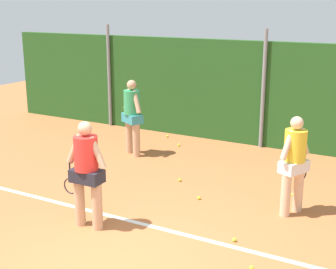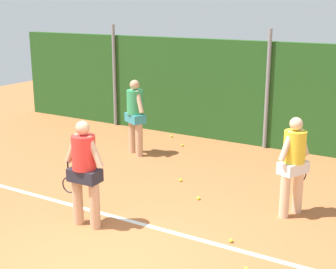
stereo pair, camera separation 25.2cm
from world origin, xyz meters
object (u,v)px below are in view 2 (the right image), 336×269
object	(u,v)px
player_foreground_near	(84,168)
tennis_ball_1	(171,136)
player_backcourt_far	(135,113)
tennis_ball_9	(182,145)
tennis_ball_3	(231,241)
tennis_ball_8	(294,196)
tennis_ball_5	(198,198)
tennis_ball_7	(181,180)
tennis_ball_6	(246,269)
player_midcourt	(294,161)

from	to	relation	value
player_foreground_near	tennis_ball_1	bearing A→B (deg)	-75.92
player_backcourt_far	tennis_ball_9	distance (m)	1.70
tennis_ball_3	tennis_ball_8	world-z (taller)	same
tennis_ball_5	tennis_ball_7	xyz separation A→B (m)	(-0.78, 0.69, 0.00)
tennis_ball_7	player_backcourt_far	bearing A→B (deg)	149.75
tennis_ball_5	tennis_ball_7	world-z (taller)	same
player_backcourt_far	tennis_ball_6	bearing A→B (deg)	167.71
tennis_ball_7	player_foreground_near	bearing A→B (deg)	-97.19
player_backcourt_far	tennis_ball_9	size ratio (longest dim) A/B	28.28
tennis_ball_1	tennis_ball_8	distance (m)	4.97
tennis_ball_5	player_midcourt	bearing A→B (deg)	8.22
tennis_ball_9	tennis_ball_3	bearing A→B (deg)	-52.56
tennis_ball_1	tennis_ball_3	size ratio (longest dim) A/B	1.00
tennis_ball_3	player_midcourt	bearing A→B (deg)	72.36
player_foreground_near	tennis_ball_9	xyz separation A→B (m)	(-0.91, 4.95, -0.99)
tennis_ball_5	tennis_ball_9	size ratio (longest dim) A/B	1.00
player_backcourt_far	tennis_ball_7	distance (m)	2.43
tennis_ball_7	tennis_ball_9	size ratio (longest dim) A/B	1.00
player_backcourt_far	tennis_ball_7	size ratio (longest dim) A/B	28.28
player_foreground_near	tennis_ball_9	bearing A→B (deg)	-81.55
player_midcourt	tennis_ball_5	xyz separation A→B (m)	(-1.71, -0.25, -0.97)
player_backcourt_far	tennis_ball_3	size ratio (longest dim) A/B	28.28
player_foreground_near	tennis_ball_6	size ratio (longest dim) A/B	27.69
tennis_ball_5	tennis_ball_8	bearing A→B (deg)	34.18
tennis_ball_3	tennis_ball_9	world-z (taller)	same
tennis_ball_5	tennis_ball_1	bearing A→B (deg)	126.99
tennis_ball_5	tennis_ball_6	bearing A→B (deg)	-47.80
player_foreground_near	tennis_ball_7	xyz separation A→B (m)	(0.33, 2.65, -0.99)
tennis_ball_1	tennis_ball_5	distance (m)	4.52
tennis_ball_8	player_midcourt	bearing A→B (deg)	-77.55
player_midcourt	tennis_ball_7	xyz separation A→B (m)	(-2.49, 0.44, -0.97)
tennis_ball_1	tennis_ball_6	bearing A→B (deg)	-51.10
tennis_ball_5	tennis_ball_9	bearing A→B (deg)	124.14
player_foreground_near	tennis_ball_7	distance (m)	2.85
tennis_ball_5	tennis_ball_6	world-z (taller)	same
player_backcourt_far	tennis_ball_6	world-z (taller)	player_backcourt_far
player_midcourt	tennis_ball_1	size ratio (longest dim) A/B	27.01
player_foreground_near	tennis_ball_5	distance (m)	2.46
player_foreground_near	tennis_ball_1	distance (m)	5.88
tennis_ball_6	tennis_ball_3	bearing A→B (deg)	128.06
tennis_ball_8	tennis_ball_7	bearing A→B (deg)	-171.32
player_backcourt_far	tennis_ball_3	xyz separation A→B (m)	(3.92, -3.07, -1.02)
player_foreground_near	player_midcourt	size ratio (longest dim) A/B	1.03
player_foreground_near	tennis_ball_8	world-z (taller)	player_foreground_near
tennis_ball_5	tennis_ball_6	distance (m)	2.62
tennis_ball_5	tennis_ball_8	size ratio (longest dim) A/B	1.00
player_backcourt_far	tennis_ball_5	distance (m)	3.39
tennis_ball_5	tennis_ball_7	bearing A→B (deg)	138.63
player_backcourt_far	player_foreground_near	bearing A→B (deg)	140.49
tennis_ball_5	tennis_ball_6	size ratio (longest dim) A/B	1.00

